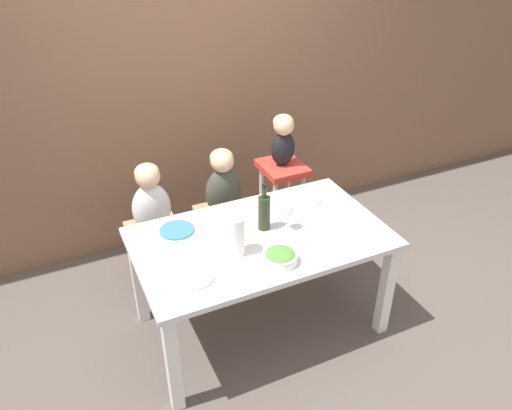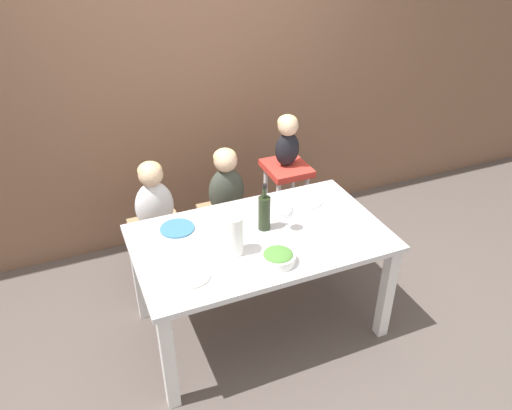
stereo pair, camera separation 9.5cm
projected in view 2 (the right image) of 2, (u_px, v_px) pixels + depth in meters
ground_plane at (260, 323)px, 3.38m from camera, size 14.00×14.00×0.00m
wall_back at (192, 74)px, 3.68m from camera, size 10.00×0.06×2.70m
dining_table at (260, 249)px, 3.05m from camera, size 1.52×0.89×0.72m
chair_far_left at (158, 237)px, 3.58m from camera, size 0.37×0.42×0.45m
chair_far_center at (228, 221)px, 3.76m from camera, size 0.37×0.42×0.45m
chair_right_highchair at (286, 186)px, 3.81m from camera, size 0.31×0.35×0.76m
person_child_left at (153, 196)px, 3.41m from camera, size 0.27×0.18×0.52m
person_child_center at (226, 181)px, 3.58m from camera, size 0.27×0.18×0.52m
person_baby_right at (288, 137)px, 3.60m from camera, size 0.19×0.16×0.39m
wine_bottle at (264, 212)px, 3.01m from camera, size 0.07×0.07×0.31m
paper_towel_roll at (234, 235)px, 2.80m from camera, size 0.10×0.10×0.24m
wine_glass_near at (287, 211)px, 2.99m from camera, size 0.07×0.07×0.18m
salad_bowl_large at (278, 257)px, 2.76m from camera, size 0.20×0.20×0.07m
dinner_plate_front_left at (191, 276)px, 2.67m from camera, size 0.21×0.21×0.01m
dinner_plate_back_left at (177, 228)px, 3.06m from camera, size 0.21×0.21×0.01m
dinner_plate_back_right at (307, 201)px, 3.34m from camera, size 0.21×0.21×0.01m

